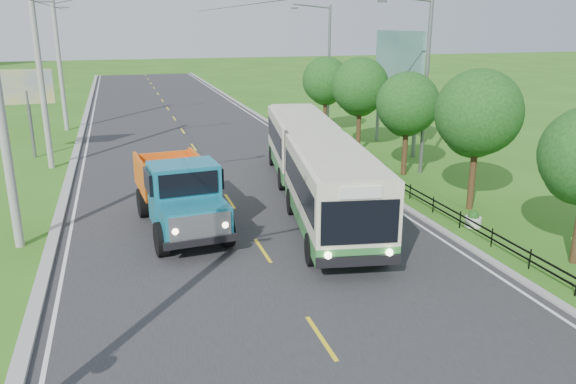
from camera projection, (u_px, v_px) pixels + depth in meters
name	position (u px, v px, depth m)	size (l,w,h in m)	color
ground	(321.00, 338.00, 14.38)	(240.00, 240.00, 0.00)	#316718
road	(203.00, 161.00, 32.70)	(14.00, 120.00, 0.02)	#28282B
curb_left	(72.00, 169.00, 30.67)	(0.40, 120.00, 0.15)	#9E9E99
curb_right	(318.00, 153.00, 34.67)	(0.30, 120.00, 0.10)	#9E9E99
edge_line_left	(82.00, 169.00, 30.84)	(0.12, 120.00, 0.00)	silver
edge_line_right	(311.00, 154.00, 34.54)	(0.12, 120.00, 0.00)	silver
centre_dash	(321.00, 338.00, 14.37)	(0.12, 2.20, 0.00)	yellow
railing_right	(373.00, 171.00, 29.34)	(0.04, 40.00, 0.60)	black
pole_near	(1.00, 105.00, 18.85)	(3.51, 0.32, 10.00)	gray
pole_mid	(41.00, 75.00, 29.84)	(3.51, 0.32, 10.00)	gray
pole_far	(60.00, 61.00, 40.83)	(3.51, 0.32, 10.00)	gray
tree_third	(477.00, 117.00, 23.42)	(3.60, 3.62, 6.00)	#382314
tree_fourth	(407.00, 107.00, 29.04)	(3.24, 3.31, 5.40)	#382314
tree_fifth	(360.00, 89.00, 34.45)	(3.48, 3.52, 5.80)	#382314
tree_back	(326.00, 83.00, 40.01)	(3.30, 3.36, 5.50)	#382314
streetlight_mid	(424.00, 81.00, 28.74)	(3.02, 0.20, 9.07)	slate
streetlight_far	(327.00, 63.00, 41.57)	(3.02, 0.20, 9.07)	slate
planter_near	(473.00, 220.00, 22.18)	(0.64, 0.64, 0.67)	silver
planter_mid	(383.00, 171.00, 29.51)	(0.64, 0.64, 0.67)	silver
planter_far	(329.00, 141.00, 36.84)	(0.64, 0.64, 0.67)	silver
billboard_left	(27.00, 93.00, 32.60)	(3.00, 0.20, 5.20)	slate
billboard_right	(398.00, 64.00, 34.57)	(0.24, 6.00, 7.30)	slate
bus	(315.00, 160.00, 24.77)	(5.50, 16.79, 3.20)	#307835
dump_truck	(179.00, 189.00, 21.55)	(3.18, 7.01, 2.86)	#17738C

